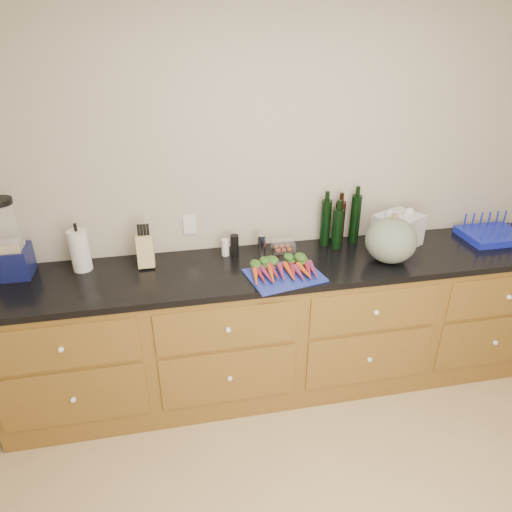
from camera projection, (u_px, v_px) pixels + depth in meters
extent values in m
cube|color=#BCB39C|center=(280.00, 191.00, 2.96)|extent=(4.10, 0.05, 2.60)
cube|color=brown|center=(289.00, 327.00, 3.06)|extent=(3.60, 0.60, 0.90)
cube|color=brown|center=(61.00, 348.00, 2.44)|extent=(0.82, 0.01, 0.28)
sphere|color=white|center=(61.00, 350.00, 2.43)|extent=(0.03, 0.03, 0.03)
cube|color=brown|center=(74.00, 398.00, 2.61)|extent=(0.82, 0.01, 0.38)
sphere|color=white|center=(73.00, 400.00, 2.59)|extent=(0.03, 0.03, 0.03)
cube|color=brown|center=(228.00, 328.00, 2.60)|extent=(0.82, 0.01, 0.28)
sphere|color=white|center=(228.00, 330.00, 2.58)|extent=(0.03, 0.03, 0.03)
cube|color=brown|center=(229.00, 377.00, 2.76)|extent=(0.82, 0.01, 0.38)
sphere|color=white|center=(230.00, 379.00, 2.75)|extent=(0.03, 0.03, 0.03)
cube|color=brown|center=(375.00, 311.00, 2.75)|extent=(0.82, 0.01, 0.28)
sphere|color=white|center=(376.00, 313.00, 2.74)|extent=(0.03, 0.03, 0.03)
cube|color=brown|center=(369.00, 358.00, 2.91)|extent=(0.82, 0.01, 0.38)
sphere|color=white|center=(370.00, 360.00, 2.90)|extent=(0.03, 0.03, 0.03)
cube|color=brown|center=(507.00, 296.00, 2.91)|extent=(0.82, 0.01, 0.28)
sphere|color=white|center=(509.00, 297.00, 2.89)|extent=(0.03, 0.03, 0.03)
cube|color=brown|center=(494.00, 341.00, 3.07)|extent=(0.82, 0.01, 0.38)
sphere|color=white|center=(495.00, 343.00, 3.06)|extent=(0.03, 0.03, 0.03)
cube|color=black|center=(291.00, 265.00, 2.85)|extent=(3.64, 0.62, 0.04)
cube|color=#1D2C97|center=(284.00, 275.00, 2.68)|extent=(0.48, 0.40, 0.01)
cone|color=#D44D18|center=(256.00, 276.00, 2.63)|extent=(0.04, 0.18, 0.04)
cone|color=maroon|center=(261.00, 276.00, 2.63)|extent=(0.04, 0.18, 0.04)
cone|color=#7F2751|center=(266.00, 275.00, 2.64)|extent=(0.04, 0.18, 0.04)
cone|color=#D44D18|center=(271.00, 275.00, 2.64)|extent=(0.04, 0.18, 0.04)
cone|color=maroon|center=(276.00, 274.00, 2.65)|extent=(0.04, 0.18, 0.04)
cone|color=#7F2751|center=(281.00, 274.00, 2.65)|extent=(0.04, 0.18, 0.04)
ellipsoid|color=#1C4517|center=(263.00, 263.00, 2.75)|extent=(0.18, 0.11, 0.05)
cone|color=#D44D18|center=(290.00, 273.00, 2.66)|extent=(0.04, 0.18, 0.04)
cone|color=maroon|center=(295.00, 272.00, 2.67)|extent=(0.04, 0.18, 0.04)
cone|color=#7F2751|center=(299.00, 272.00, 2.67)|extent=(0.04, 0.18, 0.04)
cone|color=#D44D18|center=(304.00, 271.00, 2.68)|extent=(0.04, 0.18, 0.04)
cone|color=maroon|center=(309.00, 271.00, 2.68)|extent=(0.04, 0.18, 0.04)
cone|color=#7F2751|center=(314.00, 271.00, 2.69)|extent=(0.04, 0.18, 0.04)
ellipsoid|color=#1C4517|center=(296.00, 260.00, 2.79)|extent=(0.18, 0.11, 0.05)
ellipsoid|color=#596655|center=(391.00, 240.00, 2.80)|extent=(0.31, 0.31, 0.28)
cube|color=#0F1449|center=(14.00, 262.00, 2.66)|extent=(0.19, 0.19, 0.18)
cube|color=silver|center=(7.00, 246.00, 2.58)|extent=(0.17, 0.11, 0.06)
cylinder|color=white|center=(4.00, 225.00, 2.55)|extent=(0.14, 0.14, 0.24)
cylinder|color=silver|center=(80.00, 251.00, 2.71)|extent=(0.11, 0.11, 0.25)
cube|color=tan|center=(145.00, 251.00, 2.77)|extent=(0.10, 0.10, 0.20)
cylinder|color=silver|center=(225.00, 247.00, 2.91)|extent=(0.05, 0.05, 0.11)
cylinder|color=black|center=(235.00, 245.00, 2.91)|extent=(0.05, 0.05, 0.13)
cylinder|color=silver|center=(262.00, 244.00, 2.94)|extent=(0.05, 0.05, 0.12)
cube|color=white|center=(283.00, 246.00, 2.97)|extent=(0.14, 0.11, 0.07)
cylinder|color=black|center=(325.00, 223.00, 3.01)|extent=(0.07, 0.07, 0.31)
cylinder|color=black|center=(340.00, 222.00, 3.04)|extent=(0.07, 0.07, 0.29)
cylinder|color=black|center=(355.00, 219.00, 3.04)|extent=(0.07, 0.07, 0.33)
cylinder|color=black|center=(337.00, 228.00, 2.98)|extent=(0.07, 0.07, 0.27)
cube|color=#1520B7|center=(491.00, 235.00, 3.15)|extent=(0.39, 0.31, 0.05)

